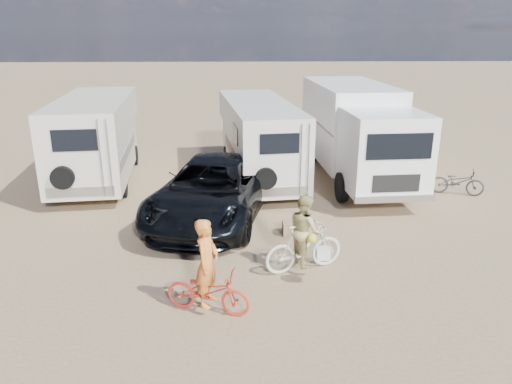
{
  "coord_description": "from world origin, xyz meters",
  "views": [
    {
      "loc": [
        -0.44,
        -9.63,
        5.2
      ],
      "look_at": [
        -0.08,
        1.86,
        1.3
      ],
      "focal_mm": 34.15,
      "sensor_mm": 36.0,
      "label": 1
    }
  ],
  "objects_px": {
    "crate": "(291,228)",
    "dark_suv": "(214,189)",
    "rv_left": "(97,141)",
    "box_truck": "(357,134)",
    "bike_parked": "(457,182)",
    "rider_woman": "(304,237)",
    "bike_man": "(208,291)",
    "bike_woman": "(304,247)",
    "cooler": "(203,225)",
    "rv_main": "(259,141)",
    "rider_man": "(207,271)"
  },
  "relations": [
    {
      "from": "rv_main",
      "to": "rv_left",
      "type": "xyz_separation_m",
      "value": [
        -5.67,
        -0.12,
        0.08
      ]
    },
    {
      "from": "rv_left",
      "to": "bike_woman",
      "type": "height_order",
      "value": "rv_left"
    },
    {
      "from": "box_truck",
      "to": "crate",
      "type": "distance_m",
      "value": 5.83
    },
    {
      "from": "rv_main",
      "to": "crate",
      "type": "xyz_separation_m",
      "value": [
        0.65,
        -5.08,
        -1.2
      ]
    },
    {
      "from": "rv_left",
      "to": "bike_woman",
      "type": "bearing_deg",
      "value": -53.71
    },
    {
      "from": "bike_man",
      "to": "bike_parked",
      "type": "xyz_separation_m",
      "value": [
        7.69,
        6.7,
        -0.01
      ]
    },
    {
      "from": "dark_suv",
      "to": "crate",
      "type": "height_order",
      "value": "dark_suv"
    },
    {
      "from": "rider_man",
      "to": "bike_parked",
      "type": "xyz_separation_m",
      "value": [
        7.69,
        6.7,
        -0.43
      ]
    },
    {
      "from": "rv_main",
      "to": "rider_man",
      "type": "distance_m",
      "value": 8.84
    },
    {
      "from": "rv_left",
      "to": "rider_man",
      "type": "xyz_separation_m",
      "value": [
        4.37,
        -8.61,
        -0.59
      ]
    },
    {
      "from": "rv_left",
      "to": "box_truck",
      "type": "relative_size",
      "value": 0.84
    },
    {
      "from": "bike_parked",
      "to": "crate",
      "type": "bearing_deg",
      "value": 137.89
    },
    {
      "from": "rv_main",
      "to": "crate",
      "type": "distance_m",
      "value": 5.26
    },
    {
      "from": "rider_woman",
      "to": "crate",
      "type": "height_order",
      "value": "rider_woman"
    },
    {
      "from": "rv_main",
      "to": "rider_woman",
      "type": "bearing_deg",
      "value": -91.65
    },
    {
      "from": "rv_left",
      "to": "crate",
      "type": "relative_size",
      "value": 15.52
    },
    {
      "from": "bike_parked",
      "to": "cooler",
      "type": "xyz_separation_m",
      "value": [
        -8.08,
        -2.8,
        -0.24
      ]
    },
    {
      "from": "crate",
      "to": "rider_woman",
      "type": "bearing_deg",
      "value": -87.41
    },
    {
      "from": "dark_suv",
      "to": "bike_man",
      "type": "height_order",
      "value": "dark_suv"
    },
    {
      "from": "bike_woman",
      "to": "rider_woman",
      "type": "bearing_deg",
      "value": -0.0
    },
    {
      "from": "bike_parked",
      "to": "rider_woman",
      "type": "bearing_deg",
      "value": 151.8
    },
    {
      "from": "rv_left",
      "to": "dark_suv",
      "type": "xyz_separation_m",
      "value": [
        4.24,
        -3.66,
        -0.62
      ]
    },
    {
      "from": "rider_man",
      "to": "bike_parked",
      "type": "distance_m",
      "value": 10.21
    },
    {
      "from": "bike_woman",
      "to": "crate",
      "type": "distance_m",
      "value": 2.06
    },
    {
      "from": "box_truck",
      "to": "bike_man",
      "type": "relative_size",
      "value": 4.68
    },
    {
      "from": "bike_man",
      "to": "crate",
      "type": "height_order",
      "value": "bike_man"
    },
    {
      "from": "dark_suv",
      "to": "cooler",
      "type": "relative_size",
      "value": 12.44
    },
    {
      "from": "rv_left",
      "to": "bike_parked",
      "type": "bearing_deg",
      "value": -15.29
    },
    {
      "from": "bike_man",
      "to": "bike_woman",
      "type": "xyz_separation_m",
      "value": [
        2.04,
        1.63,
        0.12
      ]
    },
    {
      "from": "dark_suv",
      "to": "rider_woman",
      "type": "distance_m",
      "value": 3.96
    },
    {
      "from": "rider_woman",
      "to": "bike_man",
      "type": "bearing_deg",
      "value": 109.61
    },
    {
      "from": "rv_main",
      "to": "bike_parked",
      "type": "relative_size",
      "value": 4.21
    },
    {
      "from": "box_truck",
      "to": "bike_parked",
      "type": "distance_m",
      "value": 3.68
    },
    {
      "from": "crate",
      "to": "dark_suv",
      "type": "bearing_deg",
      "value": 147.96
    },
    {
      "from": "dark_suv",
      "to": "bike_man",
      "type": "bearing_deg",
      "value": -75.64
    },
    {
      "from": "box_truck",
      "to": "dark_suv",
      "type": "height_order",
      "value": "box_truck"
    },
    {
      "from": "bike_man",
      "to": "rider_woman",
      "type": "xyz_separation_m",
      "value": [
        2.04,
        1.63,
        0.37
      ]
    },
    {
      "from": "cooler",
      "to": "bike_parked",
      "type": "bearing_deg",
      "value": 43.7
    },
    {
      "from": "rv_main",
      "to": "cooler",
      "type": "relative_size",
      "value": 14.22
    },
    {
      "from": "rider_woman",
      "to": "bike_parked",
      "type": "relative_size",
      "value": 0.98
    },
    {
      "from": "box_truck",
      "to": "rider_woman",
      "type": "height_order",
      "value": "box_truck"
    },
    {
      "from": "rv_left",
      "to": "bike_man",
      "type": "distance_m",
      "value": 9.71
    },
    {
      "from": "bike_man",
      "to": "cooler",
      "type": "bearing_deg",
      "value": 22.91
    },
    {
      "from": "rv_left",
      "to": "crate",
      "type": "xyz_separation_m",
      "value": [
        6.32,
        -4.96,
        -1.29
      ]
    },
    {
      "from": "box_truck",
      "to": "crate",
      "type": "height_order",
      "value": "box_truck"
    },
    {
      "from": "rv_left",
      "to": "bike_parked",
      "type": "height_order",
      "value": "rv_left"
    },
    {
      "from": "crate",
      "to": "bike_parked",
      "type": "bearing_deg",
      "value": 27.95
    },
    {
      "from": "cooler",
      "to": "crate",
      "type": "bearing_deg",
      "value": 18.53
    },
    {
      "from": "box_truck",
      "to": "rider_woman",
      "type": "relative_size",
      "value": 4.84
    },
    {
      "from": "bike_parked",
      "to": "cooler",
      "type": "bearing_deg",
      "value": 129.07
    }
  ]
}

